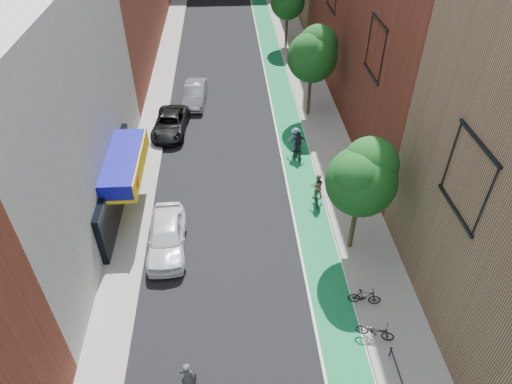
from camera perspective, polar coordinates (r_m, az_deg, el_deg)
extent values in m
cube|color=#15794A|center=(37.01, 3.48, 11.01)|extent=(2.00, 68.00, 0.01)
cube|color=gray|center=(37.13, -12.28, 10.39)|extent=(2.00, 68.00, 0.15)
cube|color=gray|center=(37.36, 7.37, 11.16)|extent=(3.00, 68.00, 0.15)
cube|color=silver|center=(25.62, -28.07, 7.97)|extent=(8.00, 20.00, 12.00)
cylinder|color=#332619|center=(23.48, 12.06, -3.97)|extent=(0.24, 0.24, 3.30)
sphere|color=#134817|center=(21.75, 13.00, 1.30)|extent=(3.36, 3.36, 3.36)
sphere|color=#134817|center=(21.68, 14.10, 3.33)|extent=(2.64, 2.64, 2.64)
sphere|color=#134817|center=(21.16, 12.60, 1.80)|extent=(2.40, 2.40, 2.40)
cylinder|color=#332619|center=(34.70, 6.66, 12.02)|extent=(0.24, 0.24, 3.47)
sphere|color=#134817|center=(33.51, 7.04, 16.38)|extent=(3.53, 3.53, 3.53)
sphere|color=#134817|center=(33.58, 7.76, 17.77)|extent=(2.77, 2.77, 2.77)
sphere|color=#134817|center=(33.00, 6.66, 16.99)|extent=(2.52, 2.52, 2.52)
cylinder|color=#332619|center=(47.50, 3.82, 19.57)|extent=(0.24, 0.24, 3.19)
sphere|color=#134817|center=(46.69, 3.97, 22.62)|extent=(3.25, 3.25, 3.25)
imported|color=white|center=(23.99, -11.11, -5.45)|extent=(2.08, 4.83, 1.63)
imported|color=black|center=(33.43, -10.66, 8.40)|extent=(2.62, 5.02, 1.35)
imported|color=#999CA1|center=(37.09, -7.64, 12.08)|extent=(1.90, 4.63, 1.49)
imported|color=#45454B|center=(18.57, -8.51, -21.94)|extent=(0.71, 0.55, 1.73)
imported|color=black|center=(26.68, 7.58, -0.37)|extent=(0.68, 1.90, 1.12)
imported|color=#8A7D50|center=(26.39, 7.65, 0.75)|extent=(0.82, 0.66, 1.59)
imported|color=black|center=(30.35, 5.32, 5.03)|extent=(0.64, 1.74, 0.91)
imported|color=black|center=(30.06, 5.37, 6.24)|extent=(0.95, 0.41, 1.60)
imported|color=black|center=(30.65, 4.90, 5.40)|extent=(0.75, 1.53, 0.88)
imported|color=#45657C|center=(30.34, 4.95, 6.63)|extent=(1.15, 0.83, 1.61)
imported|color=black|center=(21.81, 13.44, -12.62)|extent=(1.55, 0.70, 0.90)
imported|color=black|center=(20.84, 14.68, -16.44)|extent=(1.72, 1.11, 0.85)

